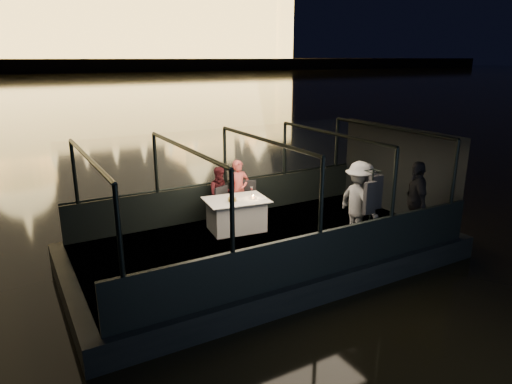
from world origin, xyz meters
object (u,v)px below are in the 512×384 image
passenger_dark (415,203)px  chair_port_right (251,203)px  passenger_stripe (359,205)px  dining_table_central (236,215)px  chair_port_left (225,207)px  wine_bottle (231,197)px  person_man_maroon (221,193)px  person_woman_coral (239,190)px  coat_stand (370,209)px

passenger_dark → chair_port_right: bearing=-107.9°
passenger_stripe → dining_table_central: bearing=49.0°
chair_port_left → chair_port_right: size_ratio=0.94×
chair_port_left → passenger_stripe: (2.15, -2.39, 0.40)m
wine_bottle → person_man_maroon: bearing=79.4°
chair_port_left → passenger_dark: 4.44m
dining_table_central → passenger_stripe: size_ratio=0.79×
dining_table_central → passenger_stripe: 2.87m
person_woman_coral → person_man_maroon: bearing=-179.8°
chair_port_right → passenger_stripe: bearing=-35.6°
chair_port_right → passenger_dark: bearing=-25.0°
chair_port_left → person_woman_coral: (0.53, 0.26, 0.30)m
chair_port_right → wine_bottle: 1.21m
person_man_maroon → passenger_dark: size_ratio=0.77×
coat_stand → person_woman_coral: size_ratio=1.17×
dining_table_central → person_woman_coral: bearing=58.3°
person_woman_coral → passenger_stripe: size_ratio=0.83×
coat_stand → passenger_stripe: coat_stand is taller
passenger_stripe → wine_bottle: bearing=55.5°
person_man_maroon → passenger_dark: passenger_dark is taller
coat_stand → wine_bottle: (-2.21, 2.16, 0.02)m
chair_port_left → coat_stand: (2.06, -2.85, 0.45)m
passenger_stripe → person_man_maroon: bearing=40.8°
dining_table_central → wine_bottle: wine_bottle is taller
person_woman_coral → passenger_stripe: (1.63, -2.66, 0.10)m
chair_port_right → passenger_stripe: 2.81m
person_man_maroon → coat_stand: bearing=-47.3°
coat_stand → person_man_maroon: coat_stand is taller
coat_stand → passenger_dark: coat_stand is taller
chair_port_right → person_man_maroon: person_man_maroon is taller
wine_bottle → chair_port_right: bearing=37.5°
chair_port_right → person_woman_coral: 0.45m
coat_stand → person_woman_coral: (-1.53, 3.11, -0.15)m
person_woman_coral → wine_bottle: (-0.68, -0.95, 0.17)m
chair_port_right → passenger_dark: (2.58, -2.93, 0.40)m
person_woman_coral → dining_table_central: bearing=-121.4°
dining_table_central → chair_port_right: bearing=34.8°
chair_port_right → person_man_maroon: 0.81m
dining_table_central → passenger_dark: size_ratio=0.80×
chair_port_right → passenger_stripe: passenger_stripe is taller
passenger_dark → chair_port_left: bearing=-100.8°
dining_table_central → passenger_dark: (3.23, -2.48, 0.47)m
dining_table_central → wine_bottle: size_ratio=5.01×
chair_port_left → wine_bottle: bearing=-125.3°
person_woman_coral → passenger_dark: 4.24m
person_man_maroon → wine_bottle: size_ratio=4.86×
person_man_maroon → passenger_stripe: bearing=-41.7°
passenger_stripe → passenger_dark: passenger_stripe is taller
dining_table_central → person_woman_coral: size_ratio=0.95×
passenger_stripe → chair_port_left: bearing=44.0°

